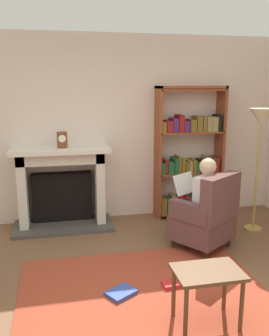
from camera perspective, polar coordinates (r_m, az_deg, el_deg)
The scene contains 11 objects.
ground at distance 3.53m, azimuth 2.64°, elevation -21.39°, with size 14.00×14.00×0.00m, color brown.
back_wall at distance 5.46m, azimuth -3.99°, elevation 6.10°, with size 5.60×0.10×2.70m, color beige.
area_rug at distance 3.77m, azimuth 1.43°, elevation -18.83°, with size 2.40×1.80×0.01m, color #9E3C26.
fireplace at distance 5.30m, azimuth -11.23°, elevation -2.54°, with size 1.38×0.64×1.15m.
mantel_clock at distance 5.08m, azimuth -11.20°, elevation 4.32°, with size 0.14×0.14×0.22m.
bookshelf at distance 5.61m, azimuth 8.48°, elevation 1.76°, with size 1.02×0.32×1.97m.
armchair_reading at distance 4.58m, azimuth 11.20°, elevation -7.36°, with size 0.88×0.87×0.97m.
seated_reader at distance 4.58m, azimuth 10.06°, elevation -4.72°, with size 0.55×0.59×1.14m.
side_table at distance 3.22m, azimuth 11.28°, elevation -16.64°, with size 0.56×0.39×0.50m.
scattered_books at distance 3.77m, azimuth 0.50°, elevation -18.43°, with size 0.79×0.31×0.04m.
floor_lamp at distance 5.14m, azimuth 18.98°, elevation 5.91°, with size 0.32×0.32×1.69m.
Camera 1 is at (-0.75, -2.82, 1.99)m, focal length 39.20 mm.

